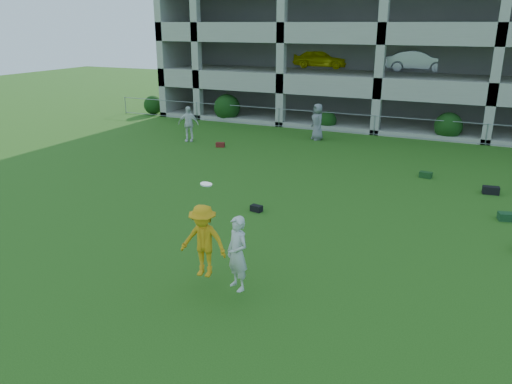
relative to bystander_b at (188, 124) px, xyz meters
The scene contains 12 objects.
ground 16.05m from the bystander_b, 55.59° to the right, with size 100.00×100.00×0.00m, color #235114.
bystander_b is the anchor object (origin of this frame).
bystander_c 7.19m from the bystander_b, 27.85° to the left, with size 0.99×0.64×2.02m, color slate.
bag_black_b 11.58m from the bystander_b, 46.52° to the right, with size 0.40×0.25×0.22m, color black.
bag_green_c 16.89m from the bystander_b, 19.65° to the right, with size 0.50×0.35×0.26m, color #163A15.
bag_black_e 15.69m from the bystander_b, 10.76° to the right, with size 0.60×0.30×0.30m, color black.
bag_red_f 2.45m from the bystander_b, 12.40° to the right, with size 0.45×0.28×0.24m, color #580F17.
bag_green_g 12.99m from the bystander_b, ahead, with size 0.50×0.30×0.25m, color black.
frisbee_contest 16.55m from the bystander_b, 56.17° to the right, with size 2.02×0.91×2.57m.
parking_garage 17.81m from the bystander_b, 58.01° to the left, with size 30.00×14.00×12.00m.
fence 10.75m from the bystander_b, 32.57° to the left, with size 36.06×0.06×1.20m.
shrub_row 15.12m from the bystander_b, 25.42° to the left, with size 34.38×2.52×3.50m.
Camera 1 is at (5.65, -10.01, 6.27)m, focal length 35.00 mm.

